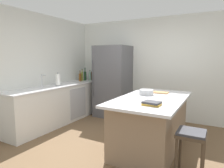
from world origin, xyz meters
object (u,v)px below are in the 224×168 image
bar_stool (191,140)px  olive_oil_bottle (82,76)px  kitchen_island (151,123)px  refrigerator (113,81)px  sink_faucet (42,80)px  syrup_bottle (92,77)px  wine_bottle (85,76)px  cutting_board (160,92)px  gin_bottle (90,76)px  whiskey_bottle (80,77)px  paper_towel_roll (58,80)px  cookbook_stack (152,103)px  mixing_bowl (146,92)px

bar_stool → olive_oil_bottle: size_ratio=1.95×
kitchen_island → refrigerator: (-1.53, 1.39, 0.49)m
kitchen_island → sink_faucet: 2.54m
syrup_bottle → wine_bottle: bearing=-118.6°
sink_faucet → cutting_board: sink_faucet is taller
wine_bottle → refrigerator: bearing=0.9°
refrigerator → sink_faucet: (-0.93, -1.58, 0.14)m
sink_faucet → gin_bottle: size_ratio=1.03×
gin_bottle → cutting_board: 2.52m
sink_faucet → whiskey_bottle: bearing=90.9°
refrigerator → bar_stool: 3.06m
syrup_bottle → olive_oil_bottle: bearing=-114.5°
wine_bottle → kitchen_island: bearing=-29.4°
paper_towel_roll → whiskey_bottle: paper_towel_roll is taller
wine_bottle → olive_oil_bottle: wine_bottle is taller
bar_stool → wine_bottle: wine_bottle is taller
olive_oil_bottle → cookbook_stack: olive_oil_bottle is taller
mixing_bowl → sink_faucet: bearing=-170.2°
whiskey_bottle → sink_faucet: bearing=-89.1°
bar_stool → sink_faucet: 3.27m
paper_towel_roll → kitchen_island: bearing=-4.8°
olive_oil_bottle → bar_stool: bearing=-30.9°
paper_towel_roll → cutting_board: size_ratio=0.92×
bar_stool → gin_bottle: bearing=145.5°
kitchen_island → sink_faucet: (-2.46, -0.19, 0.63)m
gin_bottle → cutting_board: size_ratio=0.86×
olive_oil_bottle → cutting_board: bearing=-17.1°
refrigerator → bar_stool: bearing=-41.9°
mixing_bowl → cutting_board: 0.36m
bar_stool → sink_faucet: size_ratio=2.19×
gin_bottle → whiskey_bottle: bearing=-116.8°
sink_faucet → cutting_board: bearing=16.1°
cookbook_stack → mixing_bowl: bearing=114.5°
refrigerator → mixing_bowl: refrigerator is taller
syrup_bottle → olive_oil_bottle: (-0.13, -0.28, 0.03)m
kitchen_island → bar_stool: bearing=-41.1°
kitchen_island → whiskey_bottle: 2.81m
mixing_bowl → olive_oil_bottle: bearing=155.0°
gin_bottle → wine_bottle: (-0.10, -0.09, 0.02)m
kitchen_island → paper_towel_roll: size_ratio=6.10×
paper_towel_roll → cookbook_stack: bearing=-16.1°
whiskey_bottle → cutting_board: size_ratio=0.88×
paper_towel_roll → mixing_bowl: size_ratio=1.21×
refrigerator → mixing_bowl: bearing=-41.2°
mixing_bowl → bar_stool: bearing=-43.1°
syrup_bottle → gin_bottle: 0.09m
gin_bottle → mixing_bowl: gin_bottle is taller
bar_stool → syrup_bottle: size_ratio=2.63×
kitchen_island → cutting_board: 0.69m
gin_bottle → refrigerator: bearing=-5.7°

